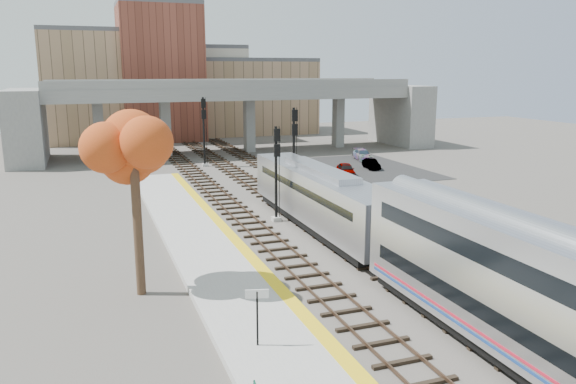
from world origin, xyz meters
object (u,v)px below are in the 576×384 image
object	(u,v)px
signal_mast_near	(276,176)
tree	(134,157)
locomotive	(319,197)
car_a	(346,170)
signal_mast_mid	(294,152)
signal_mast_far	(204,131)
car_c	(363,155)
car_b	(371,164)

from	to	relation	value
signal_mast_near	tree	xyz separation A→B (m)	(-10.55, -10.44, 3.42)
locomotive	car_a	size ratio (longest dim) A/B	4.86
car_a	signal_mast_near	bearing A→B (deg)	-114.98
signal_mast_mid	signal_mast_far	bearing A→B (deg)	103.04
car_a	car_c	world-z (taller)	car_a
tree	car_c	world-z (taller)	tree
signal_mast_mid	signal_mast_far	world-z (taller)	signal_mast_far
signal_mast_near	car_a	distance (m)	18.79
tree	car_c	bearing A→B (deg)	48.64
locomotive	car_a	distance (m)	19.74
tree	car_b	size ratio (longest dim) A/B	2.82
signal_mast_mid	tree	size ratio (longest dim) A/B	0.83
car_a	signal_mast_far	bearing A→B (deg)	154.25
car_b	signal_mast_mid	bearing A→B (deg)	-134.24
car_b	signal_mast_near	bearing A→B (deg)	-126.05
locomotive	car_c	world-z (taller)	locomotive
signal_mast_near	tree	size ratio (longest dim) A/B	0.75
signal_mast_near	car_b	size ratio (longest dim) A/B	2.11
locomotive	car_c	distance (m)	30.84
signal_mast_near	signal_mast_far	xyz separation A→B (m)	(0.00, 25.05, 0.61)
car_a	car_b	xyz separation A→B (m)	(4.52, 2.93, -0.13)
signal_mast_mid	car_a	world-z (taller)	signal_mast_mid
signal_mast_far	car_c	bearing A→B (deg)	-6.27
locomotive	car_b	bearing A→B (deg)	53.38
locomotive	signal_mast_near	distance (m)	3.71
locomotive	signal_mast_mid	bearing A→B (deg)	78.91
locomotive	car_a	xyz separation A→B (m)	(10.17, 16.84, -1.57)
car_a	signal_mast_mid	bearing A→B (deg)	-124.61
car_b	car_c	distance (m)	6.41
tree	signal_mast_far	bearing A→B (deg)	73.45
car_b	car_c	size ratio (longest dim) A/B	0.76
car_a	car_c	size ratio (longest dim) A/B	0.92
signal_mast_mid	car_b	distance (m)	16.24
signal_mast_far	tree	distance (m)	37.13
signal_mast_near	car_b	distance (m)	24.00
car_a	car_b	distance (m)	5.39
car_a	tree	bearing A→B (deg)	-116.77
signal_mast_near	signal_mast_mid	distance (m)	8.42
locomotive	signal_mast_far	size ratio (longest dim) A/B	2.46
car_b	car_a	bearing A→B (deg)	-138.34
car_a	locomotive	bearing A→B (deg)	-104.84
tree	car_c	distance (m)	44.94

